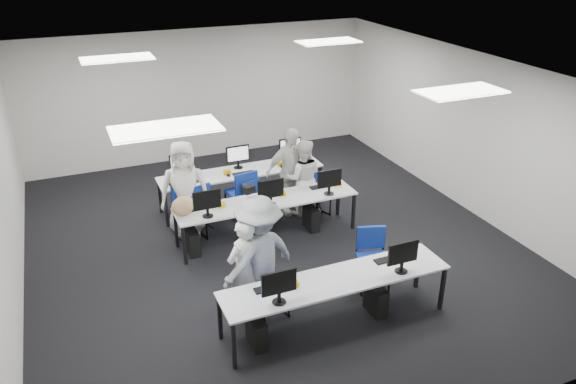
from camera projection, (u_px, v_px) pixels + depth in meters
name	position (u px, v px, depth m)	size (l,w,h in m)	color
room	(271.00, 163.00, 9.17)	(9.00, 9.02, 3.00)	black
ceiling_panels	(269.00, 73.00, 8.54)	(5.20, 4.60, 0.02)	white
desk_front	(336.00, 282.00, 7.52)	(3.20, 0.70, 0.73)	silver
desk_mid	(267.00, 203.00, 9.69)	(3.20, 0.70, 0.73)	silver
desk_back	(241.00, 173.00, 10.86)	(3.20, 0.70, 0.73)	silver
equipment_front	(323.00, 306.00, 7.58)	(2.51, 0.41, 1.19)	#0C36A5
equipment_mid	(258.00, 222.00, 9.75)	(2.91, 0.41, 1.19)	white
equipment_back	(251.00, 187.00, 11.08)	(2.91, 0.41, 1.19)	white
chair_0	(267.00, 296.00, 7.89)	(0.54, 0.57, 0.92)	navy
chair_1	(372.00, 269.00, 8.50)	(0.58, 0.61, 0.93)	navy
chair_2	(190.00, 222.00, 9.88)	(0.53, 0.57, 0.95)	navy
chair_3	(257.00, 212.00, 10.28)	(0.51, 0.54, 0.83)	navy
chair_4	(316.00, 202.00, 10.67)	(0.52, 0.54, 0.81)	navy
chair_5	(196.00, 214.00, 10.18)	(0.58, 0.60, 0.91)	navy
chair_6	(242.00, 202.00, 10.56)	(0.56, 0.59, 0.98)	navy
chair_7	(311.00, 196.00, 10.90)	(0.53, 0.55, 0.84)	navy
handbag	(183.00, 206.00, 9.11)	(0.40, 0.25, 0.33)	#9E7651
student_0	(244.00, 269.00, 7.65)	(0.57, 0.37, 1.55)	beige
student_1	(303.00, 178.00, 10.49)	(0.73, 0.57, 1.50)	beige
student_2	(185.00, 189.00, 9.76)	(0.85, 0.55, 1.74)	beige
student_3	(290.00, 171.00, 10.53)	(0.99, 0.41, 1.70)	beige
photographer	(259.00, 256.00, 7.72)	(1.15, 0.66, 1.78)	gray
dslr_camera	(249.00, 189.00, 7.44)	(0.14, 0.18, 0.10)	black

